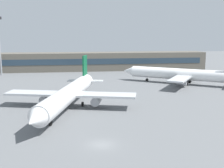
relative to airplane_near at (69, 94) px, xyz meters
The scene contains 4 objects.
ground_plane 17.23m from the airplane_near, 70.30° to the left, with size 400.00×400.00×0.00m, color slate.
terminal_building 73.83m from the airplane_near, 85.59° to the left, with size 126.45×12.13×9.00m.
airplane_near is the anchor object (origin of this frame).
airplane_mid 50.28m from the airplane_near, 35.64° to the left, with size 40.87×30.75×11.68m.
Camera 1 is at (-4.29, -43.89, 18.20)m, focal length 44.74 mm.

